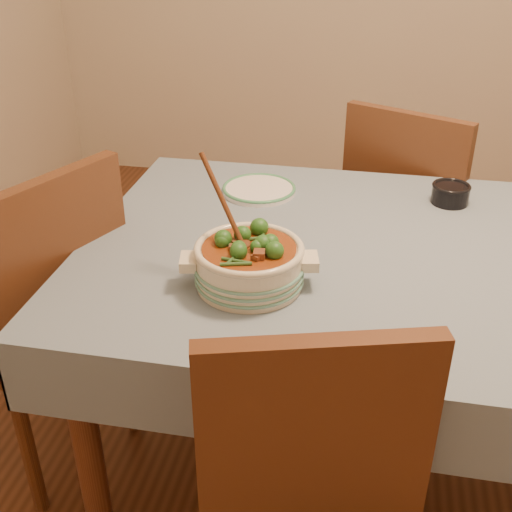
{
  "coord_description": "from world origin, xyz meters",
  "views": [
    {
      "loc": [
        -0.11,
        -1.47,
        1.55
      ],
      "look_at": [
        -0.35,
        -0.24,
        0.84
      ],
      "focal_mm": 45.0,
      "sensor_mm": 36.0,
      "label": 1
    }
  ],
  "objects_px": {
    "dining_table": "(403,284)",
    "condiment_bowl": "(451,193)",
    "chair_far": "(410,214)",
    "white_plate": "(259,189)",
    "chair_left": "(41,308)",
    "stew_casserole": "(249,261)"
  },
  "relations": [
    {
      "from": "dining_table",
      "to": "condiment_bowl",
      "type": "xyz_separation_m",
      "value": [
        0.13,
        0.34,
        0.12
      ]
    },
    {
      "from": "chair_far",
      "to": "dining_table",
      "type": "bearing_deg",
      "value": 111.42
    },
    {
      "from": "condiment_bowl",
      "to": "chair_far",
      "type": "relative_size",
      "value": 0.12
    },
    {
      "from": "white_plate",
      "to": "chair_far",
      "type": "relative_size",
      "value": 0.31
    },
    {
      "from": "chair_far",
      "to": "chair_left",
      "type": "height_order",
      "value": "chair_left"
    },
    {
      "from": "stew_casserole",
      "to": "condiment_bowl",
      "type": "relative_size",
      "value": 2.83
    },
    {
      "from": "stew_casserole",
      "to": "white_plate",
      "type": "xyz_separation_m",
      "value": [
        -0.08,
        0.53,
        -0.05
      ]
    },
    {
      "from": "stew_casserole",
      "to": "condiment_bowl",
      "type": "distance_m",
      "value": 0.75
    },
    {
      "from": "stew_casserole",
      "to": "condiment_bowl",
      "type": "xyz_separation_m",
      "value": [
        0.49,
        0.56,
        -0.03
      ]
    },
    {
      "from": "stew_casserole",
      "to": "chair_left",
      "type": "height_order",
      "value": "stew_casserole"
    },
    {
      "from": "white_plate",
      "to": "condiment_bowl",
      "type": "relative_size",
      "value": 2.54
    },
    {
      "from": "chair_left",
      "to": "white_plate",
      "type": "bearing_deg",
      "value": 152.27
    },
    {
      "from": "dining_table",
      "to": "white_plate",
      "type": "height_order",
      "value": "white_plate"
    },
    {
      "from": "stew_casserole",
      "to": "chair_left",
      "type": "bearing_deg",
      "value": 171.34
    },
    {
      "from": "dining_table",
      "to": "white_plate",
      "type": "bearing_deg",
      "value": 145.04
    },
    {
      "from": "chair_far",
      "to": "white_plate",
      "type": "bearing_deg",
      "value": 65.23
    },
    {
      "from": "white_plate",
      "to": "chair_left",
      "type": "xyz_separation_m",
      "value": [
        -0.54,
        -0.44,
        -0.22
      ]
    },
    {
      "from": "white_plate",
      "to": "chair_far",
      "type": "bearing_deg",
      "value": 40.31
    },
    {
      "from": "white_plate",
      "to": "chair_left",
      "type": "bearing_deg",
      "value": -140.99
    },
    {
      "from": "chair_left",
      "to": "condiment_bowl",
      "type": "bearing_deg",
      "value": 136.15
    },
    {
      "from": "white_plate",
      "to": "condiment_bowl",
      "type": "xyz_separation_m",
      "value": [
        0.57,
        0.03,
        0.02
      ]
    },
    {
      "from": "chair_left",
      "to": "chair_far",
      "type": "bearing_deg",
      "value": 152.89
    }
  ]
}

